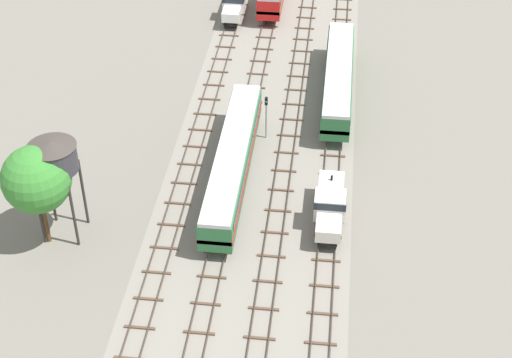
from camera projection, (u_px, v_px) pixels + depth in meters
ground_plane at (273, 101)px, 86.09m from camera, size 480.00×480.00×0.00m
ballast_bed at (273, 101)px, 86.08m from camera, size 17.72×176.00×0.01m
track_far_left at (212, 92)px, 87.41m from camera, size 2.40×126.00×0.29m
track_left at (253, 94)px, 87.00m from camera, size 2.40×126.00×0.29m
track_centre_left at (295, 97)px, 86.58m from camera, size 2.40×126.00×0.29m
track_centre at (337, 99)px, 86.17m from camera, size 2.40×126.00×0.29m
shunter_loco_centre_nearest at (330, 205)px, 68.85m from camera, size 2.74×8.46×3.10m
passenger_coach_left_near at (233, 160)px, 73.07m from camera, size 2.96×22.00×3.80m
diesel_railcar_centre_mid at (338, 78)px, 84.98m from camera, size 2.96×20.50×3.80m
shunter_loco_far_left_midfar at (234, 3)px, 101.06m from camera, size 2.74×8.46×3.10m
water_tower at (53, 157)px, 64.18m from camera, size 4.06×4.06×9.58m
signal_post_nearest at (266, 112)px, 78.60m from camera, size 0.28×0.47×4.93m
lineside_tree_0 at (36, 179)px, 64.20m from camera, size 5.71×5.71×9.45m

